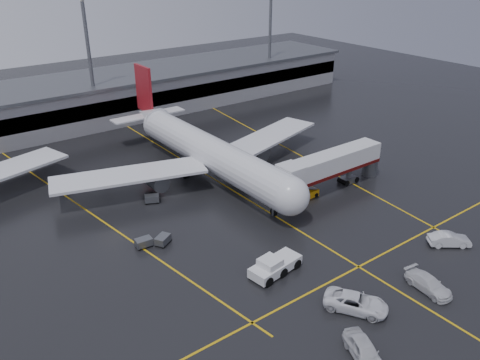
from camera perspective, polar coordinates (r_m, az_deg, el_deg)
ground at (r=72.18m, az=0.32°, el=-1.92°), size 220.00×220.00×0.00m
apron_line_centre at (r=72.17m, az=0.32°, el=-1.91°), size 0.25×90.00×0.02m
apron_line_stop at (r=58.69m, az=13.59°, el=-9.75°), size 60.00×0.25×0.02m
apron_line_left at (r=71.97m, az=-17.50°, el=-3.28°), size 9.99×69.35×0.02m
apron_line_right at (r=89.73m, az=5.65°, el=3.60°), size 7.57×69.64×0.02m
terminal at (r=110.18m, az=-15.11°, el=9.35°), size 122.00×19.00×8.60m
light_mast_mid at (r=100.78m, az=-17.09°, el=13.64°), size 3.00×1.20×25.45m
light_mast_right at (r=123.38m, az=3.50°, el=16.63°), size 3.00×1.20×25.45m
main_airliner at (r=77.68m, az=-4.00°, el=3.47°), size 48.80×45.60×14.10m
jet_bridge at (r=73.82m, az=10.54°, el=1.65°), size 19.90×3.40×6.05m
pushback_tractor at (r=55.76m, az=3.99°, el=-9.94°), size 6.66×3.48×2.28m
belt_loader at (r=72.44m, az=7.86°, el=-1.61°), size 3.33×1.59×2.10m
service_van_a at (r=52.05m, az=13.29°, el=-13.65°), size 5.86×6.97×1.77m
service_van_b at (r=56.90m, az=21.01°, el=-11.17°), size 2.87×5.67×1.58m
service_van_c at (r=65.57m, az=23.10°, el=-6.37°), size 5.08×4.45×1.66m
service_van_d at (r=47.16m, az=14.20°, el=-18.61°), size 4.01×5.73×1.81m
baggage_cart_a at (r=61.50m, az=-8.94°, el=-6.83°), size 2.38×2.14×1.12m
baggage_cart_b at (r=61.39m, az=-11.10°, el=-7.09°), size 2.09×1.45×1.12m
baggage_cart_c at (r=71.35m, az=-10.18°, el=-2.13°), size 2.36×2.03×1.12m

